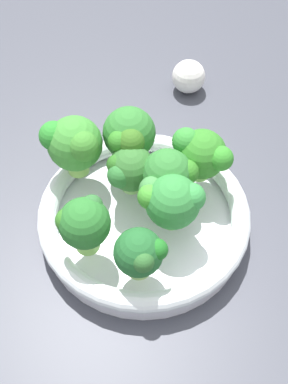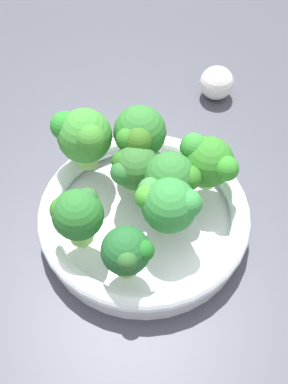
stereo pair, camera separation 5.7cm
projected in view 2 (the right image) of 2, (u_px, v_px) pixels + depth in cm
name	position (u px, v px, depth cm)	size (l,w,h in cm)	color
ground_plane	(152.00, 271.00, 60.34)	(130.00, 130.00, 2.50)	#3F414C
bowl	(144.00, 218.00, 60.82)	(24.83, 24.83, 4.14)	white
broccoli_floret_0	(77.00, 215.00, 53.50)	(5.59, 5.52, 7.11)	#93D561
broccoli_floret_1	(167.00, 203.00, 54.65)	(7.32, 6.02, 6.92)	#92CC70
broccoli_floret_2	(134.00, 168.00, 58.47)	(5.38, 5.82, 6.05)	#82B35E
broccoli_floret_3	(139.00, 134.00, 60.09)	(6.28, 7.02, 7.61)	#A1D16F
broccoli_floret_4	(128.00, 252.00, 51.73)	(5.47, 5.14, 5.92)	#94C164
broccoli_floret_5	(208.00, 161.00, 58.43)	(7.44, 5.86, 6.70)	#87CE5A
broccoli_floret_6	(83.00, 136.00, 59.43)	(7.39, 6.44, 7.97)	#92CA5A
broccoli_floret_7	(171.00, 179.00, 56.92)	(5.98, 6.66, 6.73)	#93D96B
garlic_bulb	(217.00, 83.00, 74.84)	(4.91, 4.91, 4.91)	white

